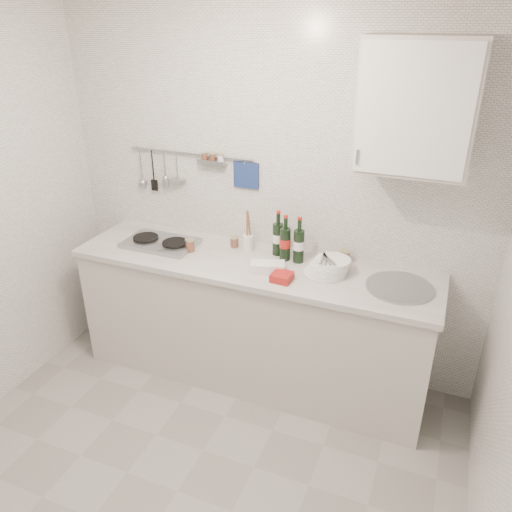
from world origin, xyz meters
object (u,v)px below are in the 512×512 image
Objects in this scene: utensil_crock at (248,241)px; plate_stack_sink at (329,267)px; plate_stack_hob at (146,240)px; wall_cabinet at (417,106)px; wine_bottles at (287,237)px.

plate_stack_sink is at bearing -12.12° from utensil_crock.
utensil_crock is at bearing 11.45° from plate_stack_hob.
wall_cabinet is at bearing 3.76° from plate_stack_hob.
plate_stack_hob is 1.03m from wine_bottles.
wine_bottles is at bearing 161.21° from plate_stack_sink.
plate_stack_hob is at bearing -176.24° from wall_cabinet.
wall_cabinet reaches higher than wine_bottles.
utensil_crock is (-0.99, 0.03, -0.96)m from wall_cabinet.
wall_cabinet is 1.38m from utensil_crock.
plate_stack_sink is at bearing 0.78° from plate_stack_hob.
plate_stack_sink is at bearing -166.36° from wall_cabinet.
plate_stack_sink is 0.35m from wine_bottles.
plate_stack_sink is 0.62m from utensil_crock.
wine_bottles is at bearing 6.96° from plate_stack_hob.
wall_cabinet is 2.47× the size of plate_stack_sink.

